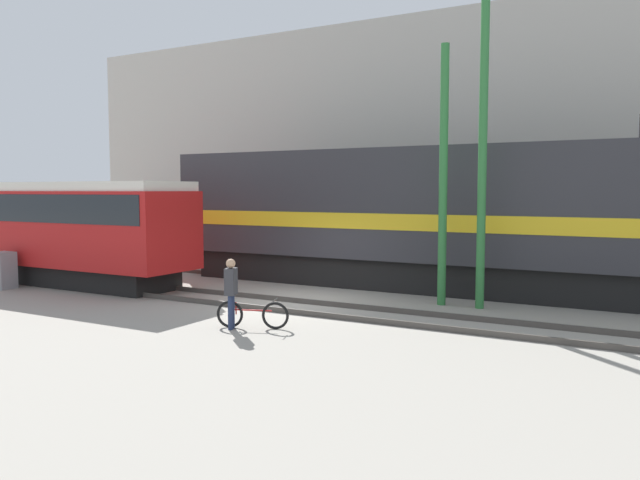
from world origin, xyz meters
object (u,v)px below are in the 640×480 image
streetcar (51,225)px  utility_pole_center (483,150)px  utility_pole_left (443,176)px  signal_box (3,270)px  bicycle (253,315)px  person (231,287)px  freight_locomotive (432,216)px

streetcar → utility_pole_center: size_ratio=1.34×
utility_pole_left → signal_box: (-13.37, -4.22, -2.98)m
bicycle → utility_pole_left: bearing=60.5°
streetcar → utility_pole_center: 14.66m
streetcar → signal_box: streetcar is taller
utility_pole_left → signal_box: bearing=-162.5°
person → utility_pole_center: size_ratio=0.19×
person → bicycle: bearing=37.0°
freight_locomotive → utility_pole_left: utility_pole_left is taller
bicycle → signal_box: (-10.52, 0.83, 0.28)m
utility_pole_left → freight_locomotive: bearing=115.4°
streetcar → person: streetcar is taller
utility_pole_left → signal_box: 14.33m
streetcar → utility_pole_left: utility_pole_left is taller
freight_locomotive → signal_box: size_ratio=15.07×
freight_locomotive → person: size_ratio=11.09×
freight_locomotive → utility_pole_left: (1.17, -2.46, 1.20)m
utility_pole_left → utility_pole_center: (1.07, 0.00, 0.69)m
freight_locomotive → utility_pole_center: bearing=-47.7°
person → freight_locomotive: bearing=75.1°
bicycle → signal_box: bearing=175.5°
utility_pole_left → person: bearing=-121.2°
signal_box → utility_pole_center: bearing=16.3°
person → utility_pole_left: utility_pole_left is taller
person → signal_box: bearing=173.7°
utility_pole_left → signal_box: size_ratio=5.97×
freight_locomotive → person: 8.20m
streetcar → signal_box: size_ratio=9.51×
streetcar → signal_box: bearing=-95.5°
person → utility_pole_left: size_ratio=0.23×
bicycle → signal_box: size_ratio=1.36×
freight_locomotive → signal_box: bearing=-151.3°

